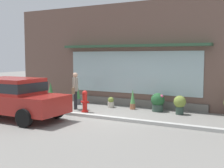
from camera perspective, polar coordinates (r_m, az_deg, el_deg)
ground_plane at (r=12.13m, az=-2.30°, el=-6.26°), size 60.00×60.00×0.00m
curb_strip at (r=11.95m, az=-2.80°, el=-6.14°), size 14.00×0.24×0.12m
storefront at (r=14.70m, az=4.16°, el=5.33°), size 14.00×0.81×4.99m
fire_hydrant at (r=13.16m, az=-5.15°, el=-3.24°), size 0.38×0.34×0.94m
pedestrian_with_handbag at (r=13.87m, az=-6.95°, el=-0.78°), size 0.31×0.62×1.68m
parked_car_red at (r=12.22m, az=-18.07°, el=-2.16°), size 4.15×2.00×1.58m
potted_plant_window_right at (r=13.44m, az=8.64°, el=-3.33°), size 0.60×0.60×0.81m
potted_plant_corner_tall at (r=15.29m, az=-6.57°, el=-1.83°), size 0.36×0.36×1.13m
potted_plant_trailing_edge at (r=16.53m, az=-11.49°, el=-1.55°), size 0.37×0.37×1.02m
potted_plant_low_front at (r=13.85m, az=3.92°, el=-2.95°), size 0.25×0.25×0.93m
potted_plant_by_entrance at (r=12.92m, az=12.65°, el=-3.60°), size 0.51×0.51×0.79m
potted_plant_window_left at (r=14.31m, az=-0.22°, el=-3.49°), size 0.30×0.30×0.50m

